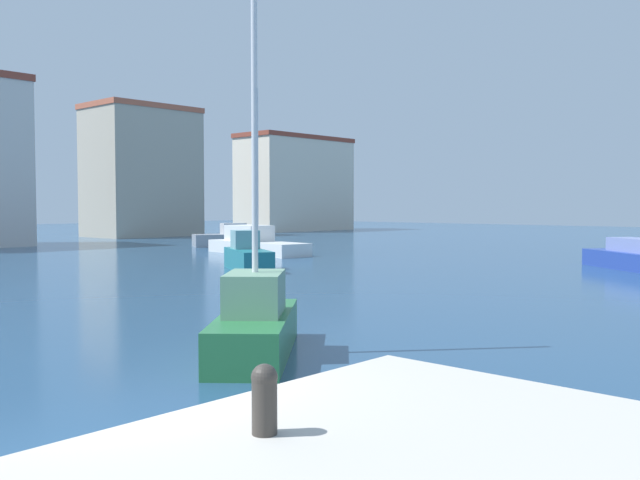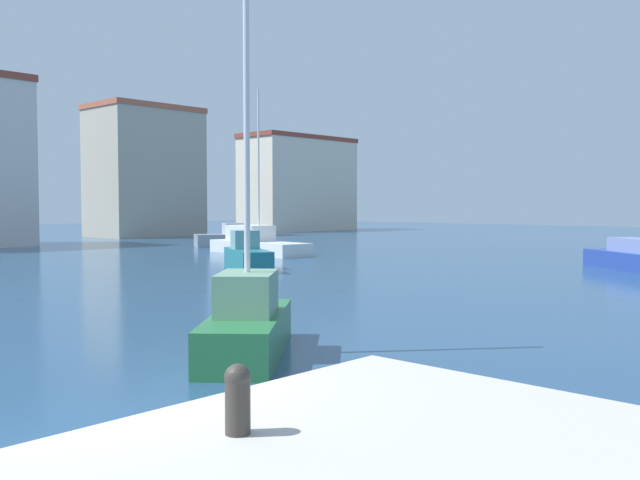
{
  "view_description": "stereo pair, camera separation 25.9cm",
  "coord_description": "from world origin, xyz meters",
  "px_view_note": "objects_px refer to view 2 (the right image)",
  "views": [
    {
      "loc": [
        -3.85,
        -6.5,
        2.95
      ],
      "look_at": [
        20.86,
        16.2,
        1.27
      ],
      "focal_mm": 39.08,
      "sensor_mm": 36.0,
      "label": 1
    },
    {
      "loc": [
        -3.67,
        -6.69,
        2.95
      ],
      "look_at": [
        20.86,
        16.2,
        1.27
      ],
      "focal_mm": 39.08,
      "sensor_mm": 36.0,
      "label": 2
    }
  ],
  "objects_px": {
    "sailboat_white_distant_north": "(257,243)",
    "sailboat_green_mid_harbor": "(247,322)",
    "mooring_bollard": "(238,396)",
    "motorboat_teal_far_left": "(247,256)",
    "motorboat_grey_outer_mooring": "(232,238)"
  },
  "relations": [
    {
      "from": "mooring_bollard",
      "to": "motorboat_grey_outer_mooring",
      "type": "distance_m",
      "value": 44.99
    },
    {
      "from": "motorboat_grey_outer_mooring",
      "to": "motorboat_teal_far_left",
      "type": "distance_m",
      "value": 18.87
    },
    {
      "from": "sailboat_white_distant_north",
      "to": "motorboat_teal_far_left",
      "type": "bearing_deg",
      "value": -133.99
    },
    {
      "from": "sailboat_white_distant_north",
      "to": "motorboat_teal_far_left",
      "type": "xyz_separation_m",
      "value": [
        -7.46,
        -7.73,
        -0.03
      ]
    },
    {
      "from": "motorboat_teal_far_left",
      "to": "sailboat_white_distant_north",
      "type": "bearing_deg",
      "value": 46.01
    },
    {
      "from": "sailboat_green_mid_harbor",
      "to": "motorboat_grey_outer_mooring",
      "type": "height_order",
      "value": "sailboat_green_mid_harbor"
    },
    {
      "from": "sailboat_white_distant_north",
      "to": "motorboat_teal_far_left",
      "type": "height_order",
      "value": "sailboat_white_distant_north"
    },
    {
      "from": "mooring_bollard",
      "to": "motorboat_grey_outer_mooring",
      "type": "xyz_separation_m",
      "value": [
        28.75,
        34.59,
        -0.81
      ]
    },
    {
      "from": "sailboat_green_mid_harbor",
      "to": "motorboat_teal_far_left",
      "type": "height_order",
      "value": "sailboat_green_mid_harbor"
    },
    {
      "from": "sailboat_white_distant_north",
      "to": "sailboat_green_mid_harbor",
      "type": "relative_size",
      "value": 1.31
    },
    {
      "from": "mooring_bollard",
      "to": "sailboat_white_distant_north",
      "type": "xyz_separation_m",
      "value": [
        24.67,
        27.4,
        -0.76
      ]
    },
    {
      "from": "mooring_bollard",
      "to": "sailboat_white_distant_north",
      "type": "height_order",
      "value": "sailboat_white_distant_north"
    },
    {
      "from": "mooring_bollard",
      "to": "sailboat_white_distant_north",
      "type": "distance_m",
      "value": 36.88
    },
    {
      "from": "motorboat_grey_outer_mooring",
      "to": "sailboat_green_mid_harbor",
      "type": "bearing_deg",
      "value": -129.33
    },
    {
      "from": "mooring_bollard",
      "to": "sailboat_green_mid_harbor",
      "type": "bearing_deg",
      "value": 48.44
    }
  ]
}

